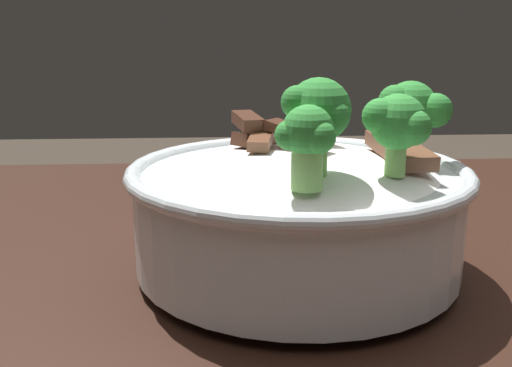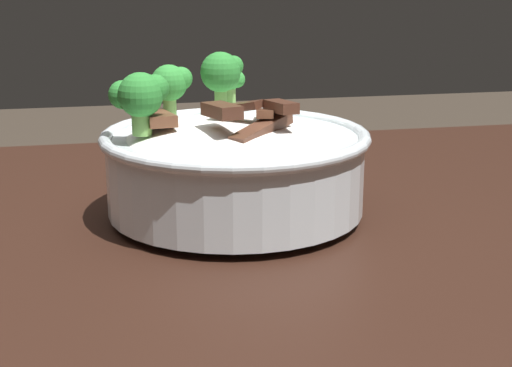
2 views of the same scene
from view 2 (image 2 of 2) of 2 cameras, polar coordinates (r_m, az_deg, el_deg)
The scene contains 2 objects.
dining_table at distance 0.77m, azimuth -9.06°, elevation -10.62°, with size 1.50×0.77×0.76m.
rice_bowl at distance 0.74m, azimuth -1.71°, elevation 1.94°, with size 0.26×0.26×0.16m.
Camera 2 is at (-0.02, -0.69, 1.00)m, focal length 53.54 mm.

